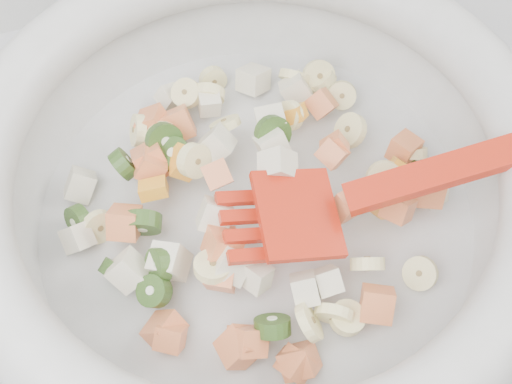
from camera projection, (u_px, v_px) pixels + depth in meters
name	position (u px, v px, depth m)	size (l,w,h in m)	color
mixing_bowl	(256.00, 181.00, 0.50)	(0.47, 0.42, 0.13)	#BBBBB8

